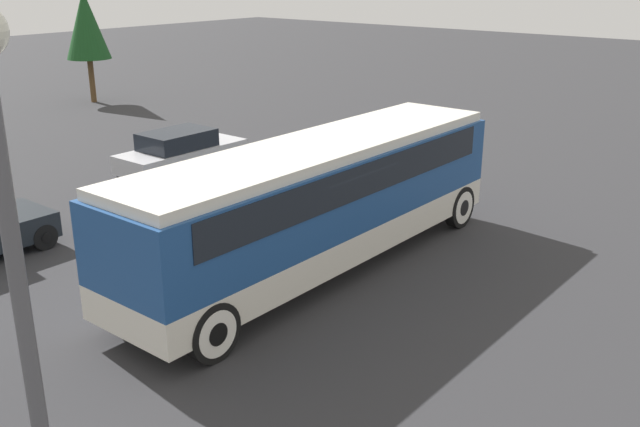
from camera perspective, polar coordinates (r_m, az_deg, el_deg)
ground_plane at (r=16.58m, az=0.00°, el=-4.40°), size 120.00×120.00×0.00m
tour_bus at (r=16.01m, az=0.22°, el=1.67°), size 10.86×2.55×2.99m
parked_car_near at (r=24.51m, az=-11.07°, el=4.87°), size 4.50×1.82×1.44m
lamp_post at (r=6.77m, az=-23.13°, el=-4.28°), size 0.44×0.44×6.39m
tree_right at (r=38.37m, az=-18.21°, el=14.13°), size 2.18×2.18×5.54m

